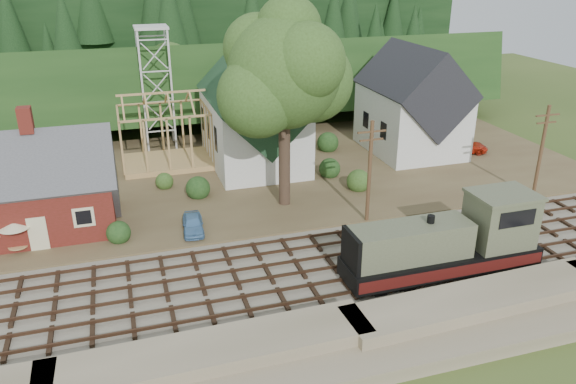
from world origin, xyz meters
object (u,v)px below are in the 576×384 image
object	(u,v)px
car_red	(465,146)
patio_set	(14,226)
car_blue	(193,224)
locomotive	(450,243)

from	to	relation	value
car_red	patio_set	world-z (taller)	patio_set
car_blue	patio_set	world-z (taller)	patio_set
locomotive	car_blue	distance (m)	17.74
locomotive	car_blue	world-z (taller)	locomotive
car_blue	patio_set	xyz separation A→B (m)	(-11.63, 0.51, 1.28)
locomotive	car_blue	bearing A→B (deg)	144.99
car_red	car_blue	bearing A→B (deg)	135.28
car_red	patio_set	xyz separation A→B (m)	(-40.51, -9.18, 1.27)
locomotive	patio_set	distance (m)	28.22
car_red	patio_set	size ratio (longest dim) A/B	2.02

